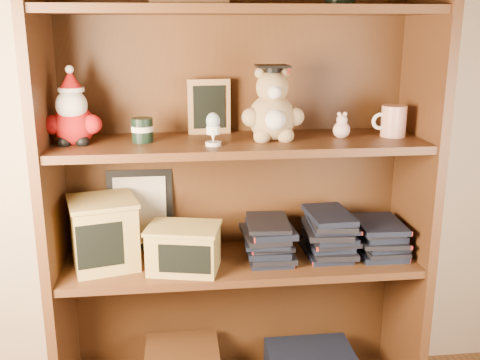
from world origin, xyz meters
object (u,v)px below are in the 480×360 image
object	(u,v)px
bookcase	(237,188)
grad_teddy_bear	(272,111)
teacher_mug	(393,121)
treats_box	(104,232)

from	to	relation	value
bookcase	grad_teddy_bear	distance (m)	0.29
grad_teddy_bear	teacher_mug	distance (m)	0.39
teacher_mug	treats_box	xyz separation A→B (m)	(-0.92, -0.00, -0.34)
grad_teddy_bear	teacher_mug	size ratio (longest dim) A/B	2.11
grad_teddy_bear	teacher_mug	xyz separation A→B (m)	(0.39, 0.01, -0.04)
bookcase	teacher_mug	distance (m)	0.54
grad_teddy_bear	teacher_mug	bearing A→B (deg)	1.04
teacher_mug	treats_box	size ratio (longest dim) A/B	0.45
grad_teddy_bear	teacher_mug	world-z (taller)	grad_teddy_bear
grad_teddy_bear	treats_box	size ratio (longest dim) A/B	0.96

